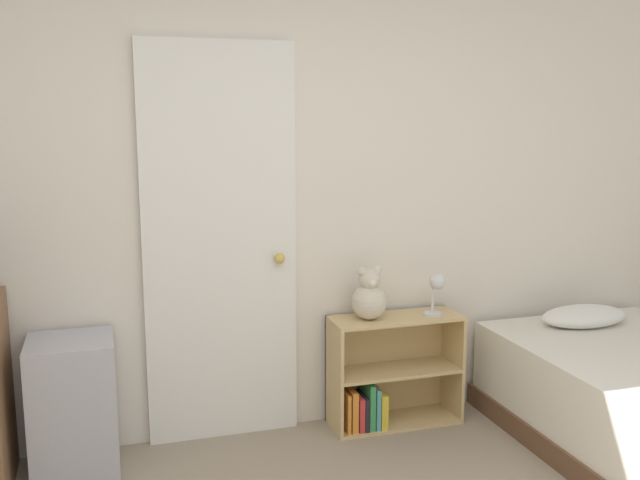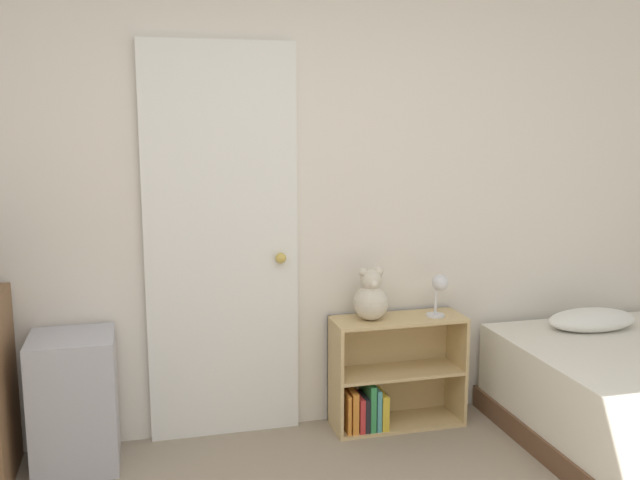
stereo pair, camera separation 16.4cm
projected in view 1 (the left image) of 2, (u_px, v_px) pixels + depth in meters
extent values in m
cube|color=silver|center=(245.00, 195.00, 3.68)|extent=(10.00, 0.06, 2.55)
cube|color=white|center=(221.00, 246.00, 3.63)|extent=(0.79, 0.04, 2.05)
sphere|color=gold|center=(280.00, 258.00, 3.69)|extent=(0.06, 0.06, 0.06)
cube|color=#ADADB7|center=(74.00, 406.00, 3.36)|extent=(0.39, 0.38, 0.65)
cube|color=tan|center=(334.00, 377.00, 3.80)|extent=(0.02, 0.26, 0.61)
cube|color=tan|center=(453.00, 364.00, 4.01)|extent=(0.02, 0.26, 0.61)
cube|color=tan|center=(394.00, 421.00, 3.96)|extent=(0.68, 0.26, 0.02)
cube|color=tan|center=(395.00, 370.00, 3.91)|extent=(0.68, 0.26, 0.02)
cube|color=tan|center=(396.00, 318.00, 3.85)|extent=(0.68, 0.26, 0.02)
cube|color=tan|center=(386.00, 362.00, 4.03)|extent=(0.72, 0.01, 0.61)
cube|color=orange|center=(343.00, 409.00, 3.83)|extent=(0.02, 0.21, 0.21)
cube|color=orange|center=(351.00, 409.00, 3.81)|extent=(0.03, 0.15, 0.22)
cube|color=red|center=(357.00, 411.00, 3.84)|extent=(0.03, 0.17, 0.19)
cube|color=black|center=(362.00, 411.00, 3.84)|extent=(0.02, 0.17, 0.18)
cube|color=#338C4C|center=(366.00, 402.00, 3.87)|extent=(0.03, 0.22, 0.25)
cube|color=teal|center=(374.00, 406.00, 3.86)|extent=(0.02, 0.16, 0.22)
cube|color=gold|center=(379.00, 408.00, 3.87)|extent=(0.04, 0.17, 0.19)
sphere|color=beige|center=(369.00, 302.00, 3.79)|extent=(0.19, 0.19, 0.19)
sphere|color=beige|center=(369.00, 279.00, 3.77)|extent=(0.12, 0.12, 0.12)
sphere|color=silver|center=(373.00, 283.00, 3.72)|extent=(0.04, 0.04, 0.04)
sphere|color=beige|center=(362.00, 272.00, 3.75)|extent=(0.05, 0.05, 0.05)
sphere|color=beige|center=(377.00, 271.00, 3.77)|extent=(0.05, 0.05, 0.05)
cylinder|color=silver|center=(432.00, 314.00, 3.89)|extent=(0.10, 0.10, 0.01)
cylinder|color=silver|center=(433.00, 299.00, 3.87)|extent=(0.01, 0.01, 0.15)
sphere|color=silver|center=(437.00, 281.00, 3.85)|extent=(0.09, 0.09, 0.09)
ellipsoid|color=white|center=(584.00, 316.00, 4.06)|extent=(0.52, 0.28, 0.12)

